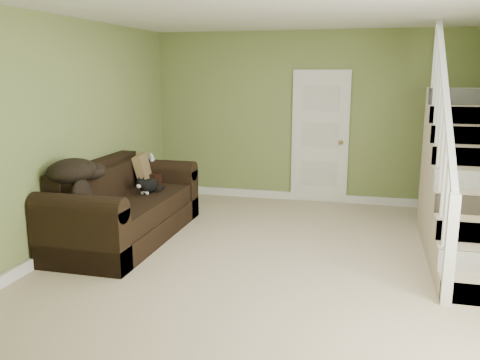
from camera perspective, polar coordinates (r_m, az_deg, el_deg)
The scene contains 15 objects.
floor at distance 5.51m, azimuth 4.82°, elevation -9.23°, with size 5.00×5.50×0.01m, color tan.
ceiling at distance 5.16m, azimuth 5.36°, elevation 18.72°, with size 5.00×5.50×0.01m, color white.
wall_back at distance 7.89m, azimuth 8.35°, elevation 6.93°, with size 5.00×0.04×2.60m, color olive.
wall_front at distance 2.56m, azimuth -5.03°, elevation -3.99°, with size 5.00×0.04×2.60m, color olive.
wall_left at distance 6.10m, azimuth -18.87°, elevation 4.87°, with size 0.04×5.50×2.60m, color olive.
baseboard_back at distance 8.07m, azimuth 8.06°, elevation -1.89°, with size 5.00×0.04×0.12m, color white.
baseboard_left at distance 6.35m, azimuth -17.87°, elevation -6.29°, with size 0.04×5.50×0.12m, color white.
door at distance 7.87m, azimuth 8.98°, elevation 4.74°, with size 0.86×0.12×2.02m.
staircase at distance 6.30m, azimuth 24.69°, elevation -1.49°, with size 1.00×2.51×2.82m.
sofa at distance 6.33m, azimuth -12.97°, elevation -3.28°, with size 1.01×2.35×0.93m.
side_table at distance 7.28m, azimuth -10.16°, elevation -1.34°, with size 0.59×0.59×0.87m.
cat at distance 6.46m, azimuth -10.26°, elevation -0.64°, with size 0.24×0.50×0.24m.
banana at distance 5.97m, azimuth -13.20°, elevation -2.52°, with size 0.05×0.17×0.05m, color yellow.
throw_pillow at distance 6.90m, azimuth -10.80°, elevation 1.09°, with size 0.11×0.43×0.43m, color brown.
throw_blanket at distance 5.72m, azimuth -18.36°, elevation 1.00°, with size 0.47×0.62×0.26m, color black.
Camera 1 is at (0.82, -5.06, 2.01)m, focal length 38.00 mm.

